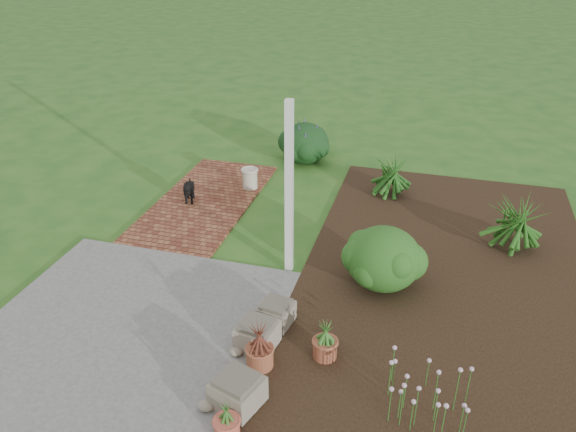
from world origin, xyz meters
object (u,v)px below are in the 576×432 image
(black_dog, at_px, (189,189))
(evergreen_shrub, at_px, (384,257))
(stone_trough_near, at_px, (238,392))
(cream_ceramic_urn, at_px, (250,179))

(black_dog, height_order, evergreen_shrub, evergreen_shrub)
(stone_trough_near, relative_size, black_dog, 0.97)
(evergreen_shrub, bearing_deg, cream_ceramic_urn, 138.80)
(cream_ceramic_urn, xyz_separation_m, evergreen_shrub, (2.73, -2.39, 0.24))
(black_dog, relative_size, cream_ceramic_urn, 1.27)
(stone_trough_near, xyz_separation_m, cream_ceramic_urn, (-1.59, 4.95, 0.03))
(stone_trough_near, height_order, evergreen_shrub, evergreen_shrub)
(stone_trough_near, bearing_deg, evergreen_shrub, 65.79)
(black_dog, bearing_deg, evergreen_shrub, -40.75)
(cream_ceramic_urn, height_order, evergreen_shrub, evergreen_shrub)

